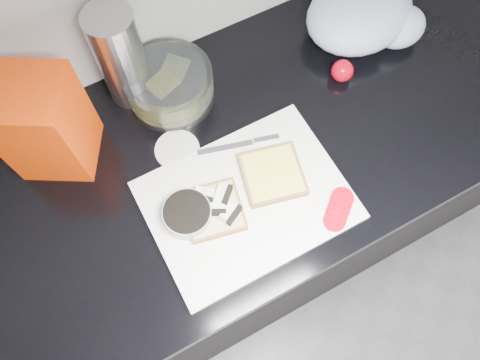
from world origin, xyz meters
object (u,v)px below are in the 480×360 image
(cutting_board, at_px, (247,200))
(glass_bowl, at_px, (169,85))
(steel_canister, at_px, (121,58))
(bread_bag, at_px, (44,125))

(cutting_board, relative_size, glass_bowl, 2.05)
(glass_bowl, bearing_deg, steel_canister, 143.42)
(bread_bag, xyz_separation_m, steel_canister, (0.19, 0.07, 0.00))
(cutting_board, distance_m, bread_bag, 0.42)
(cutting_board, xyz_separation_m, bread_bag, (-0.29, 0.29, 0.11))
(cutting_board, distance_m, steel_canister, 0.39)
(cutting_board, bearing_deg, bread_bag, 135.26)
(bread_bag, bearing_deg, steel_canister, 51.19)
(bread_bag, bearing_deg, cutting_board, -14.48)
(glass_bowl, xyz_separation_m, bread_bag, (-0.26, -0.02, 0.08))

